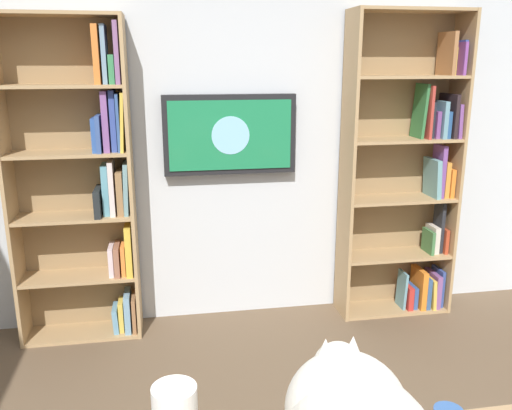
{
  "coord_description": "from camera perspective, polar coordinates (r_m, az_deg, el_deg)",
  "views": [
    {
      "loc": [
        0.51,
        1.33,
        1.76
      ],
      "look_at": [
        0.09,
        -1.06,
        1.11
      ],
      "focal_mm": 37.45,
      "sensor_mm": 36.0,
      "label": 1
    }
  ],
  "objects": [
    {
      "name": "wall_mounted_tv",
      "position": [
        3.54,
        -2.81,
        7.51
      ],
      "size": [
        0.87,
        0.07,
        0.52
      ],
      "color": "black"
    },
    {
      "name": "wall_back",
      "position": [
        3.62,
        -1.74,
        8.55
      ],
      "size": [
        4.52,
        0.06,
        2.7
      ],
      "primitive_type": "cube",
      "color": "silver",
      "rests_on": "ground"
    },
    {
      "name": "bookshelf_left",
      "position": [
        3.87,
        16.15,
        2.99
      ],
      "size": [
        0.79,
        0.28,
        2.09
      ],
      "color": "tan",
      "rests_on": "ground"
    },
    {
      "name": "bookshelf_right",
      "position": [
        3.51,
        -17.54,
        2.28
      ],
      "size": [
        0.75,
        0.28,
        2.03
      ],
      "color": "tan",
      "rests_on": "ground"
    }
  ]
}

